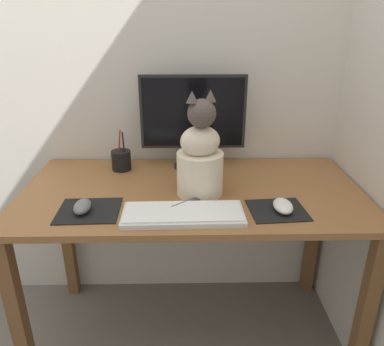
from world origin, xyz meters
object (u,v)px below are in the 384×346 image
object	(u,v)px
monitor	(193,119)
keyboard	(183,214)
cat	(200,158)
pen_cup	(121,160)
computer_mouse_right	(283,206)
computer_mouse_left	(82,207)

from	to	relation	value
monitor	keyboard	xyz separation A→B (m)	(-0.04, -0.45, -0.21)
cat	monitor	bearing A→B (deg)	75.21
pen_cup	cat	bearing A→B (deg)	-36.47
monitor	cat	world-z (taller)	monitor
monitor	computer_mouse_right	xyz separation A→B (m)	(0.30, -0.42, -0.20)
computer_mouse_right	cat	size ratio (longest dim) A/B	0.27
computer_mouse_right	cat	bearing A→B (deg)	152.48
computer_mouse_right	keyboard	bearing A→B (deg)	-174.55
cat	pen_cup	size ratio (longest dim) A/B	2.25
keyboard	pen_cup	size ratio (longest dim) A/B	2.35
monitor	keyboard	size ratio (longest dim) A/B	1.09
keyboard	computer_mouse_left	bearing A→B (deg)	173.04
monitor	keyboard	world-z (taller)	monitor
keyboard	pen_cup	xyz separation A→B (m)	(-0.27, 0.43, 0.03)
monitor	pen_cup	xyz separation A→B (m)	(-0.31, -0.03, -0.18)
monitor	computer_mouse_left	xyz separation A→B (m)	(-0.39, -0.42, -0.20)
keyboard	cat	bearing A→B (deg)	69.76
keyboard	computer_mouse_right	bearing A→B (deg)	4.44
computer_mouse_right	pen_cup	size ratio (longest dim) A/B	0.61
monitor	pen_cup	distance (m)	0.36
keyboard	pen_cup	distance (m)	0.51
cat	keyboard	bearing A→B (deg)	-128.33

